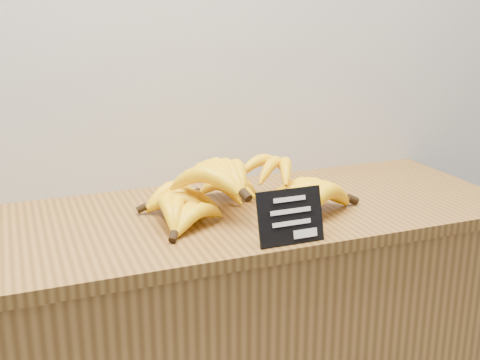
# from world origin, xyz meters

# --- Properties ---
(counter_top) EXTENTS (1.40, 0.54, 0.03)m
(counter_top) POSITION_xyz_m (0.11, 2.75, 0.92)
(counter_top) COLOR brown
(counter_top) RESTS_ON counter
(chalkboard_sign) EXTENTS (0.15, 0.04, 0.11)m
(chalkboard_sign) POSITION_xyz_m (0.15, 2.52, 0.99)
(chalkboard_sign) COLOR black
(chalkboard_sign) RESTS_ON counter_top
(banana_pile) EXTENTS (0.56, 0.42, 0.13)m
(banana_pile) POSITION_xyz_m (0.12, 2.73, 0.98)
(banana_pile) COLOR yellow
(banana_pile) RESTS_ON counter_top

